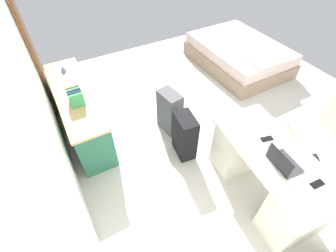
# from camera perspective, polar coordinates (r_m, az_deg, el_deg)

# --- Properties ---
(ground_plane) EXTENTS (5.56, 5.56, 0.00)m
(ground_plane) POSITION_cam_1_polar(r_m,az_deg,el_deg) (4.00, 10.32, 1.60)
(ground_plane) COLOR beige
(wall_back) EXTENTS (4.56, 0.10, 2.85)m
(wall_back) POSITION_cam_1_polar(r_m,az_deg,el_deg) (2.52, -29.94, 7.54)
(wall_back) COLOR silver
(wall_back) RESTS_ON ground_plane
(door_wooden) EXTENTS (0.88, 0.05, 2.04)m
(door_wooden) POSITION_cam_1_polar(r_m,az_deg,el_deg) (4.23, -29.58, 15.99)
(door_wooden) COLOR brown
(door_wooden) RESTS_ON ground_plane
(desk) EXTENTS (1.50, 0.79, 0.76)m
(desk) POSITION_cam_1_polar(r_m,az_deg,el_deg) (3.01, 22.06, -10.38)
(desk) COLOR silver
(desk) RESTS_ON ground_plane
(office_chair) EXTENTS (0.59, 0.59, 0.94)m
(office_chair) POSITION_cam_1_polar(r_m,az_deg,el_deg) (3.63, 31.41, -2.46)
(office_chair) COLOR black
(office_chair) RESTS_ON ground_plane
(credenza) EXTENTS (1.80, 0.48, 0.73)m
(credenza) POSITION_cam_1_polar(r_m,az_deg,el_deg) (3.74, -19.95, 3.05)
(credenza) COLOR #28664C
(credenza) RESTS_ON ground_plane
(bed) EXTENTS (1.92, 1.42, 0.58)m
(bed) POSITION_cam_1_polar(r_m,az_deg,el_deg) (5.29, 16.27, 15.77)
(bed) COLOR gray
(bed) RESTS_ON ground_plane
(suitcase_black) EXTENTS (0.39, 0.26, 0.66)m
(suitcase_black) POSITION_cam_1_polar(r_m,az_deg,el_deg) (3.25, 3.95, -2.33)
(suitcase_black) COLOR black
(suitcase_black) RESTS_ON ground_plane
(suitcase_spare_grey) EXTENTS (0.39, 0.27, 0.67)m
(suitcase_spare_grey) POSITION_cam_1_polar(r_m,az_deg,el_deg) (3.57, 0.41, 3.37)
(suitcase_spare_grey) COLOR #4C4C51
(suitcase_spare_grey) RESTS_ON ground_plane
(laptop) EXTENTS (0.33, 0.25, 0.21)m
(laptop) POSITION_cam_1_polar(r_m,az_deg,el_deg) (2.63, 25.31, -7.69)
(laptop) COLOR #333338
(laptop) RESTS_ON desk
(computer_mouse) EXTENTS (0.07, 0.11, 0.03)m
(computer_mouse) POSITION_cam_1_polar(r_m,az_deg,el_deg) (2.78, 22.31, -4.00)
(computer_mouse) COLOR white
(computer_mouse) RESTS_ON desk
(cell_phone_near_laptop) EXTENTS (0.08, 0.14, 0.01)m
(cell_phone_near_laptop) POSITION_cam_1_polar(r_m,az_deg,el_deg) (2.69, 31.63, -11.51)
(cell_phone_near_laptop) COLOR black
(cell_phone_near_laptop) RESTS_ON desk
(cell_phone_by_mouse) EXTENTS (0.09, 0.15, 0.01)m
(cell_phone_by_mouse) POSITION_cam_1_polar(r_m,az_deg,el_deg) (2.84, 22.18, -2.80)
(cell_phone_by_mouse) COLOR black
(cell_phone_by_mouse) RESTS_ON desk
(book_row) EXTENTS (0.20, 0.17, 0.24)m
(book_row) POSITION_cam_1_polar(r_m,az_deg,el_deg) (3.26, -20.96, 6.58)
(book_row) COLOR #3BA25E
(book_row) RESTS_ON credenza
(figurine_small) EXTENTS (0.08, 0.08, 0.11)m
(figurine_small) POSITION_cam_1_polar(r_m,az_deg,el_deg) (3.97, -23.49, 12.23)
(figurine_small) COLOR #4C7FBF
(figurine_small) RESTS_ON credenza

